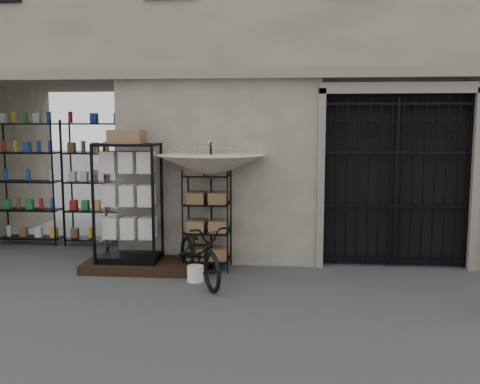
# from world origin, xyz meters

# --- Properties ---
(ground) EXTENTS (80.00, 80.00, 0.00)m
(ground) POSITION_xyz_m (0.00, 0.00, 0.00)
(ground) COLOR black
(ground) RESTS_ON ground
(main_building) EXTENTS (14.00, 4.00, 9.00)m
(main_building) POSITION_xyz_m (0.00, 4.00, 4.50)
(main_building) COLOR gray
(main_building) RESTS_ON ground
(shop_recess) EXTENTS (3.00, 1.70, 3.00)m
(shop_recess) POSITION_xyz_m (-4.50, 2.80, 1.50)
(shop_recess) COLOR black
(shop_recess) RESTS_ON ground
(shop_shelving) EXTENTS (2.70, 0.50, 2.50)m
(shop_shelving) POSITION_xyz_m (-4.55, 3.30, 1.25)
(shop_shelving) COLOR black
(shop_shelving) RESTS_ON ground
(iron_gate) EXTENTS (2.50, 0.21, 3.00)m
(iron_gate) POSITION_xyz_m (1.75, 2.28, 1.50)
(iron_gate) COLOR black
(iron_gate) RESTS_ON ground
(step_platform) EXTENTS (2.00, 0.90, 0.15)m
(step_platform) POSITION_xyz_m (-2.40, 1.55, 0.07)
(step_platform) COLOR black
(step_platform) RESTS_ON ground
(display_cabinet) EXTENTS (1.13, 0.92, 2.12)m
(display_cabinet) POSITION_xyz_m (-2.67, 1.54, 1.03)
(display_cabinet) COLOR black
(display_cabinet) RESTS_ON step_platform
(wire_rack) EXTENTS (0.81, 0.63, 1.68)m
(wire_rack) POSITION_xyz_m (-1.38, 1.73, 0.82)
(wire_rack) COLOR black
(wire_rack) RESTS_ON ground
(market_umbrella) EXTENTS (1.99, 2.01, 2.55)m
(market_umbrella) POSITION_xyz_m (-1.31, 1.69, 1.83)
(market_umbrella) COLOR black
(market_umbrella) RESTS_ON ground
(white_bucket) EXTENTS (0.32, 0.32, 0.25)m
(white_bucket) POSITION_xyz_m (-1.45, 0.99, 0.12)
(white_bucket) COLOR white
(white_bucket) RESTS_ON ground
(bicycle) EXTENTS (0.99, 1.12, 1.78)m
(bicycle) POSITION_xyz_m (-1.38, 0.97, 0.00)
(bicycle) COLOR black
(bicycle) RESTS_ON ground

